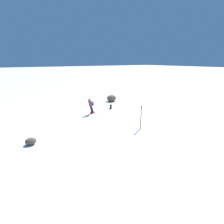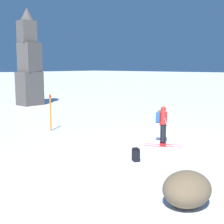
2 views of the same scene
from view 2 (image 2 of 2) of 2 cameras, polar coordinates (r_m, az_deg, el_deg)
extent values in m
plane|color=white|center=(14.61, 10.11, -5.76)|extent=(300.00, 300.00, 0.00)
cube|color=red|center=(14.11, 9.30, -6.23)|extent=(0.99, 1.48, 0.01)
cube|color=red|center=(14.46, 9.28, -5.87)|extent=(0.99, 1.48, 0.01)
cube|color=#B21919|center=(14.09, 9.30, -5.97)|extent=(0.27, 0.31, 0.12)
cube|color=#B21919|center=(14.44, 9.29, -5.62)|extent=(0.27, 0.31, 0.12)
cylinder|color=black|center=(14.35, 9.33, -3.97)|extent=(0.58, 0.50, 0.84)
cylinder|color=red|center=(14.47, 9.38, -1.19)|extent=(0.64, 0.58, 0.70)
sphere|color=tan|center=(14.56, 9.41, 0.45)|extent=(0.37, 0.35, 0.29)
sphere|color=#AD231E|center=(14.56, 9.41, 0.56)|extent=(0.42, 0.40, 0.33)
cube|color=#194293|center=(14.47, 8.35, -1.04)|extent=(0.45, 0.38, 0.51)
cylinder|color=#B7B7BC|center=(13.95, 10.59, -3.90)|extent=(0.48, 0.91, 1.22)
cylinder|color=#B7B7BC|center=(14.79, 10.47, -3.51)|extent=(0.30, 0.45, 1.06)
cube|color=#4C4742|center=(29.26, -14.81, 4.16)|extent=(1.96, 1.66, 3.00)
cube|color=#4C4742|center=(29.19, -14.83, 9.62)|extent=(1.81, 1.66, 2.57)
cube|color=#4C4742|center=(29.33, -15.34, 13.96)|extent=(1.43, 1.37, 1.89)
cone|color=#4C4742|center=(29.52, -15.31, 16.86)|extent=(1.17, 1.17, 1.11)
cube|color=black|center=(11.86, 4.38, -7.92)|extent=(0.34, 0.37, 0.44)
cube|color=black|center=(11.79, 4.39, -6.75)|extent=(0.31, 0.33, 0.06)
ellipsoid|color=brown|center=(8.40, 13.53, -13.51)|extent=(1.39, 1.18, 0.90)
ellipsoid|color=brown|center=(22.34, 9.07, -0.18)|extent=(0.74, 0.63, 0.48)
cylinder|color=orange|center=(17.38, -11.19, -0.07)|extent=(0.08, 0.08, 2.05)
cylinder|color=red|center=(17.28, -11.27, 2.80)|extent=(0.13, 0.13, 0.10)
camera|label=1|loc=(31.19, -9.27, 12.09)|focal=28.00mm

